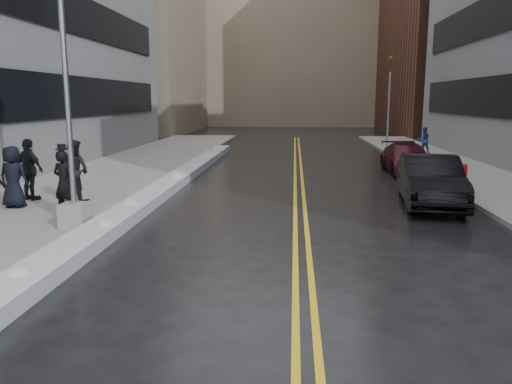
% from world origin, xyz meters
% --- Properties ---
extents(ground, '(160.00, 160.00, 0.00)m').
position_xyz_m(ground, '(0.00, 0.00, 0.00)').
color(ground, black).
rests_on(ground, ground).
extents(sidewalk_west, '(5.50, 50.00, 0.15)m').
position_xyz_m(sidewalk_west, '(-5.75, 10.00, 0.07)').
color(sidewalk_west, gray).
rests_on(sidewalk_west, ground).
extents(sidewalk_east, '(4.00, 50.00, 0.15)m').
position_xyz_m(sidewalk_east, '(10.00, 10.00, 0.07)').
color(sidewalk_east, gray).
rests_on(sidewalk_east, ground).
extents(lane_line_left, '(0.12, 50.00, 0.01)m').
position_xyz_m(lane_line_left, '(2.35, 10.00, 0.00)').
color(lane_line_left, gold).
rests_on(lane_line_left, ground).
extents(lane_line_right, '(0.12, 50.00, 0.01)m').
position_xyz_m(lane_line_right, '(2.65, 10.00, 0.00)').
color(lane_line_right, gold).
rests_on(lane_line_right, ground).
extents(snow_ridge, '(0.90, 30.00, 0.34)m').
position_xyz_m(snow_ridge, '(-2.45, 8.00, 0.17)').
color(snow_ridge, silver).
rests_on(snow_ridge, ground).
extents(building_west_far, '(14.00, 22.00, 18.00)m').
position_xyz_m(building_west_far, '(-15.50, 44.00, 9.00)').
color(building_west_far, gray).
rests_on(building_west_far, ground).
extents(building_far, '(36.00, 16.00, 22.00)m').
position_xyz_m(building_far, '(2.00, 60.00, 11.00)').
color(building_far, gray).
rests_on(building_far, ground).
extents(lamppost, '(0.65, 0.65, 7.62)m').
position_xyz_m(lamppost, '(-3.30, 2.00, 2.53)').
color(lamppost, gray).
rests_on(lamppost, sidewalk_west).
extents(fire_hydrant, '(0.26, 0.26, 0.73)m').
position_xyz_m(fire_hydrant, '(9.00, 10.00, 0.55)').
color(fire_hydrant, maroon).
rests_on(fire_hydrant, sidewalk_east).
extents(traffic_signal, '(0.16, 0.20, 6.00)m').
position_xyz_m(traffic_signal, '(8.50, 24.00, 3.40)').
color(traffic_signal, gray).
rests_on(traffic_signal, sidewalk_east).
extents(pedestrian_fedora, '(0.77, 0.60, 1.84)m').
position_xyz_m(pedestrian_fedora, '(-4.14, 3.26, 1.07)').
color(pedestrian_fedora, black).
rests_on(pedestrian_fedora, sidewalk_west).
extents(pedestrian_b, '(1.14, 1.00, 1.98)m').
position_xyz_m(pedestrian_b, '(-4.66, 5.11, 1.14)').
color(pedestrian_b, black).
rests_on(pedestrian_b, sidewalk_west).
extents(pedestrian_c, '(0.97, 0.69, 1.86)m').
position_xyz_m(pedestrian_c, '(-6.10, 4.08, 1.08)').
color(pedestrian_c, black).
rests_on(pedestrian_c, sidewalk_west).
extents(pedestrian_d, '(1.26, 0.92, 1.99)m').
position_xyz_m(pedestrian_d, '(-6.19, 5.20, 1.15)').
color(pedestrian_d, black).
rests_on(pedestrian_d, sidewalk_west).
extents(pedestrian_east, '(0.83, 0.68, 1.58)m').
position_xyz_m(pedestrian_east, '(10.12, 20.87, 0.94)').
color(pedestrian_east, navy).
rests_on(pedestrian_east, sidewalk_east).
extents(car_black, '(2.23, 5.02, 1.60)m').
position_xyz_m(car_black, '(6.66, 6.06, 0.80)').
color(car_black, black).
rests_on(car_black, ground).
extents(car_maroon, '(1.91, 4.69, 1.36)m').
position_xyz_m(car_maroon, '(7.50, 13.27, 0.68)').
color(car_maroon, '#3D0916').
rests_on(car_maroon, ground).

